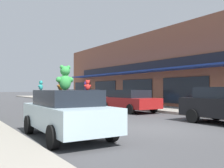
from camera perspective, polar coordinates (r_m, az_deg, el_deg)
name	(u,v)px	position (r m, az deg, el deg)	size (l,w,h in m)	color
ground_plane	(151,128)	(9.85, 8.85, -9.98)	(260.00, 260.00, 0.00)	#424244
storefront_row	(201,71)	(25.54, 19.75, 2.87)	(12.95, 33.69, 6.56)	brown
plush_art_car	(67,112)	(7.99, -10.30, -6.40)	(2.02, 4.18, 1.48)	#ADC6D1
teddy_bear_giant	(65,78)	(7.94, -10.68, 1.33)	(0.57, 0.35, 0.78)	green
teddy_bear_pink	(67,87)	(8.96, -10.21, -0.64)	(0.17, 0.14, 0.23)	pink
teddy_bear_purple	(86,86)	(7.68, -5.92, -0.36)	(0.18, 0.21, 0.29)	purple
teddy_bear_brown	(60,85)	(8.69, -11.81, -0.22)	(0.27, 0.21, 0.36)	olive
teddy_bear_teal	(41,85)	(8.76, -15.97, -0.32)	(0.22, 0.21, 0.32)	teal
teddy_bear_red	(88,85)	(7.27, -5.59, -0.27)	(0.23, 0.15, 0.30)	red
teddy_bear_orange	(62,86)	(8.55, -11.44, -0.35)	(0.23, 0.17, 0.31)	orange
parked_car_far_center	(129,100)	(16.60, 3.85, -3.70)	(2.04, 4.47, 1.46)	maroon
parked_car_far_right	(83,97)	(22.37, -6.68, -2.94)	(1.90, 4.57, 1.48)	#1E4793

